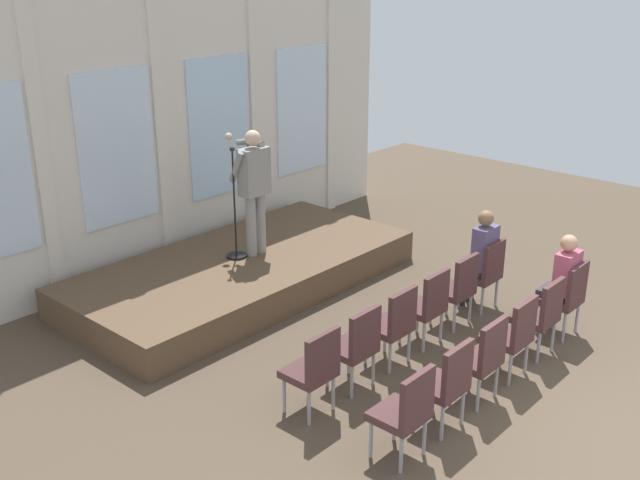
# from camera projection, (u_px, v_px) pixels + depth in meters

# --- Properties ---
(ground_plane) EXTENTS (17.17, 17.17, 0.00)m
(ground_plane) POSITION_uv_depth(u_px,v_px,m) (605.00, 433.00, 7.30)
(ground_plane) COLOR brown
(rear_partition) EXTENTS (9.06, 0.14, 4.32)m
(rear_partition) POSITION_uv_depth(u_px,v_px,m) (170.00, 121.00, 10.69)
(rear_partition) COLOR silver
(rear_partition) RESTS_ON ground
(stage_platform) EXTENTS (4.85, 2.31, 0.44)m
(stage_platform) POSITION_uv_depth(u_px,v_px,m) (242.00, 272.00, 10.43)
(stage_platform) COLOR brown
(stage_platform) RESTS_ON ground
(speaker) EXTENTS (0.52, 0.69, 1.74)m
(speaker) POSITION_uv_depth(u_px,v_px,m) (254.00, 183.00, 10.16)
(speaker) COLOR gray
(speaker) RESTS_ON stage_platform
(mic_stand) EXTENTS (0.28, 0.28, 1.56)m
(mic_stand) POSITION_uv_depth(u_px,v_px,m) (236.00, 234.00, 10.27)
(mic_stand) COLOR black
(mic_stand) RESTS_ON stage_platform
(chair_r0_c0) EXTENTS (0.46, 0.44, 0.94)m
(chair_r0_c0) POSITION_uv_depth(u_px,v_px,m) (314.00, 367.00, 7.41)
(chair_r0_c0) COLOR #99999E
(chair_r0_c0) RESTS_ON ground
(chair_r0_c1) EXTENTS (0.46, 0.44, 0.94)m
(chair_r0_c1) POSITION_uv_depth(u_px,v_px,m) (356.00, 343.00, 7.87)
(chair_r0_c1) COLOR #99999E
(chair_r0_c1) RESTS_ON ground
(chair_r0_c2) EXTENTS (0.46, 0.44, 0.94)m
(chair_r0_c2) POSITION_uv_depth(u_px,v_px,m) (394.00, 322.00, 8.32)
(chair_r0_c2) COLOR #99999E
(chair_r0_c2) RESTS_ON ground
(chair_r0_c3) EXTENTS (0.46, 0.44, 0.94)m
(chair_r0_c3) POSITION_uv_depth(u_px,v_px,m) (427.00, 303.00, 8.78)
(chair_r0_c3) COLOR #99999E
(chair_r0_c3) RESTS_ON ground
(chair_r0_c4) EXTENTS (0.46, 0.44, 0.94)m
(chair_r0_c4) POSITION_uv_depth(u_px,v_px,m) (458.00, 286.00, 9.24)
(chair_r0_c4) COLOR #99999E
(chair_r0_c4) RESTS_ON ground
(chair_r0_c5) EXTENTS (0.46, 0.44, 0.94)m
(chair_r0_c5) POSITION_uv_depth(u_px,v_px,m) (485.00, 270.00, 9.69)
(chair_r0_c5) COLOR #99999E
(chair_r0_c5) RESTS_ON ground
(audience_r0_c5) EXTENTS (0.36, 0.39, 1.33)m
(audience_r0_c5) POSITION_uv_depth(u_px,v_px,m) (481.00, 254.00, 9.67)
(audience_r0_c5) COLOR #2D2D33
(audience_r0_c5) RESTS_ON ground
(chair_r1_c0) EXTENTS (0.46, 0.44, 0.94)m
(chair_r1_c0) POSITION_uv_depth(u_px,v_px,m) (406.00, 409.00, 6.72)
(chair_r1_c0) COLOR #99999E
(chair_r1_c0) RESTS_ON ground
(chair_r1_c1) EXTENTS (0.46, 0.44, 0.94)m
(chair_r1_c1) POSITION_uv_depth(u_px,v_px,m) (446.00, 380.00, 7.18)
(chair_r1_c1) COLOR #99999E
(chair_r1_c1) RESTS_ON ground
(chair_r1_c2) EXTENTS (0.46, 0.44, 0.94)m
(chair_r1_c2) POSITION_uv_depth(u_px,v_px,m) (482.00, 355.00, 7.63)
(chair_r1_c2) COLOR #99999E
(chair_r1_c2) RESTS_ON ground
(chair_r1_c3) EXTENTS (0.46, 0.44, 0.94)m
(chair_r1_c3) POSITION_uv_depth(u_px,v_px,m) (513.00, 333.00, 8.09)
(chair_r1_c3) COLOR #99999E
(chair_r1_c3) RESTS_ON ground
(chair_r1_c4) EXTENTS (0.46, 0.44, 0.94)m
(chair_r1_c4) POSITION_uv_depth(u_px,v_px,m) (541.00, 313.00, 8.55)
(chair_r1_c4) COLOR #99999E
(chair_r1_c4) RESTS_ON ground
(chair_r1_c5) EXTENTS (0.46, 0.44, 0.94)m
(chair_r1_c5) POSITION_uv_depth(u_px,v_px,m) (567.00, 294.00, 9.00)
(chair_r1_c5) COLOR #99999E
(chair_r1_c5) RESTS_ON ground
(audience_r1_c5) EXTENTS (0.36, 0.39, 1.28)m
(audience_r1_c5) POSITION_uv_depth(u_px,v_px,m) (562.00, 279.00, 8.99)
(audience_r1_c5) COLOR #2D2D33
(audience_r1_c5) RESTS_ON ground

